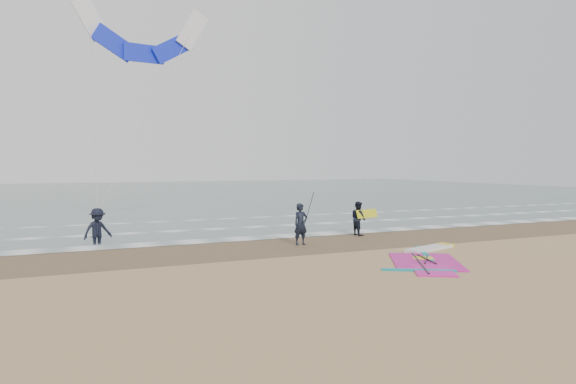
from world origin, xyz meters
name	(u,v)px	position (x,y,z in m)	size (l,w,h in m)	color
ground	(391,271)	(0.00, 0.00, 0.00)	(120.00, 120.00, 0.00)	tan
sea_water	(147,193)	(0.00, 48.00, 0.01)	(120.00, 80.00, 0.02)	#47605E
wet_sand_band	(305,243)	(0.00, 6.00, 0.00)	(120.00, 5.00, 0.01)	brown
foam_waterline	(266,230)	(0.00, 10.44, 0.03)	(120.00, 9.15, 0.02)	white
windsurf_rig	(428,258)	(2.39, 1.21, 0.03)	(5.23, 4.95, 0.13)	white
person_standing	(301,224)	(-0.34, 5.73, 0.84)	(0.62, 0.40, 1.69)	black
person_walking	(358,218)	(3.31, 7.24, 0.78)	(0.76, 0.59, 1.56)	black
person_wading	(97,222)	(-7.82, 9.32, 0.91)	(1.18, 0.68, 1.82)	black
held_pole	(307,214)	(-0.04, 5.73, 1.24)	(0.17, 0.86, 1.82)	black
carried_kiteboard	(367,214)	(3.71, 7.14, 0.99)	(1.30, 0.51, 0.39)	yellow
surf_kite	(144,39)	(-5.52, 11.73, 9.02)	(6.17, 2.63, 9.47)	white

